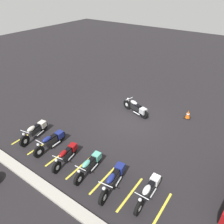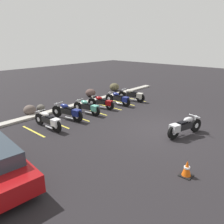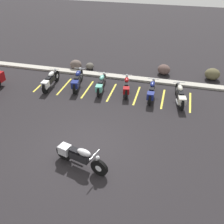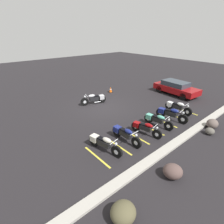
{
  "view_description": "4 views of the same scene",
  "coord_description": "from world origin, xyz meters",
  "px_view_note": "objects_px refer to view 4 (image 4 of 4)",
  "views": [
    {
      "loc": [
        -5.95,
        10.29,
        7.94
      ],
      "look_at": [
        0.53,
        1.21,
        1.07
      ],
      "focal_mm": 35.0,
      "sensor_mm": 36.0,
      "label": 1
    },
    {
      "loc": [
        -9.34,
        -4.83,
        4.33
      ],
      "look_at": [
        -0.71,
        2.88,
        0.54
      ],
      "focal_mm": 35.0,
      "sensor_mm": 36.0,
      "label": 2
    },
    {
      "loc": [
        3.06,
        -7.6,
        7.09
      ],
      "look_at": [
        0.67,
        1.68,
        0.83
      ],
      "focal_mm": 42.0,
      "sensor_mm": 36.0,
      "label": 3
    },
    {
      "loc": [
        8.07,
        10.63,
        5.73
      ],
      "look_at": [
        1.01,
        2.4,
        0.69
      ],
      "focal_mm": 28.0,
      "sensor_mm": 36.0,
      "label": 4
    }
  ],
  "objects_px": {
    "parked_bike_1": "(170,114)",
    "parked_bike_5": "(103,143)",
    "parked_bike_0": "(177,107)",
    "parked_bike_2": "(157,120)",
    "landscape_rock_3": "(123,213)",
    "landscape_rock_2": "(210,131)",
    "landscape_rock_0": "(212,124)",
    "parked_bike_3": "(145,128)",
    "car_red": "(176,88)",
    "motorcycle_silver_featured": "(95,99)",
    "parked_bike_4": "(125,134)",
    "traffic_cone": "(111,90)",
    "landscape_rock_1": "(173,171)"
  },
  "relations": [
    {
      "from": "traffic_cone",
      "to": "landscape_rock_3",
      "type": "bearing_deg",
      "value": 51.59
    },
    {
      "from": "landscape_rock_0",
      "to": "landscape_rock_2",
      "type": "relative_size",
      "value": 1.42
    },
    {
      "from": "parked_bike_0",
      "to": "motorcycle_silver_featured",
      "type": "bearing_deg",
      "value": -146.93
    },
    {
      "from": "landscape_rock_0",
      "to": "landscape_rock_2",
      "type": "bearing_deg",
      "value": 15.2
    },
    {
      "from": "parked_bike_3",
      "to": "car_red",
      "type": "bearing_deg",
      "value": 98.82
    },
    {
      "from": "car_red",
      "to": "landscape_rock_3",
      "type": "distance_m",
      "value": 14.09
    },
    {
      "from": "parked_bike_3",
      "to": "landscape_rock_3",
      "type": "xyz_separation_m",
      "value": [
        4.7,
        3.01,
        -0.09
      ]
    },
    {
      "from": "parked_bike_4",
      "to": "landscape_rock_0",
      "type": "distance_m",
      "value": 5.91
    },
    {
      "from": "motorcycle_silver_featured",
      "to": "landscape_rock_1",
      "type": "height_order",
      "value": "motorcycle_silver_featured"
    },
    {
      "from": "landscape_rock_0",
      "to": "landscape_rock_2",
      "type": "height_order",
      "value": "landscape_rock_0"
    },
    {
      "from": "parked_bike_3",
      "to": "landscape_rock_0",
      "type": "relative_size",
      "value": 2.68
    },
    {
      "from": "parked_bike_1",
      "to": "landscape_rock_1",
      "type": "distance_m",
      "value": 5.56
    },
    {
      "from": "landscape_rock_2",
      "to": "landscape_rock_3",
      "type": "relative_size",
      "value": 0.6
    },
    {
      "from": "traffic_cone",
      "to": "landscape_rock_0",
      "type": "bearing_deg",
      "value": 91.55
    },
    {
      "from": "parked_bike_1",
      "to": "landscape_rock_1",
      "type": "height_order",
      "value": "parked_bike_1"
    },
    {
      "from": "parked_bike_2",
      "to": "parked_bike_3",
      "type": "bearing_deg",
      "value": -89.64
    },
    {
      "from": "parked_bike_0",
      "to": "parked_bike_2",
      "type": "relative_size",
      "value": 1.03
    },
    {
      "from": "parked_bike_3",
      "to": "landscape_rock_1",
      "type": "distance_m",
      "value": 3.52
    },
    {
      "from": "parked_bike_2",
      "to": "traffic_cone",
      "type": "distance_m",
      "value": 7.65
    },
    {
      "from": "car_red",
      "to": "landscape_rock_0",
      "type": "bearing_deg",
      "value": -34.51
    },
    {
      "from": "motorcycle_silver_featured",
      "to": "parked_bike_0",
      "type": "bearing_deg",
      "value": 140.05
    },
    {
      "from": "parked_bike_4",
      "to": "landscape_rock_2",
      "type": "bearing_deg",
      "value": 55.86
    },
    {
      "from": "parked_bike_1",
      "to": "parked_bike_3",
      "type": "height_order",
      "value": "parked_bike_1"
    },
    {
      "from": "parked_bike_1",
      "to": "parked_bike_5",
      "type": "xyz_separation_m",
      "value": [
        5.72,
        -0.29,
        -0.02
      ]
    },
    {
      "from": "parked_bike_4",
      "to": "landscape_rock_3",
      "type": "xyz_separation_m",
      "value": [
        3.28,
        3.28,
        -0.11
      ]
    },
    {
      "from": "parked_bike_2",
      "to": "landscape_rock_2",
      "type": "relative_size",
      "value": 3.97
    },
    {
      "from": "parked_bike_4",
      "to": "landscape_rock_2",
      "type": "height_order",
      "value": "parked_bike_4"
    },
    {
      "from": "parked_bike_1",
      "to": "landscape_rock_0",
      "type": "height_order",
      "value": "parked_bike_1"
    },
    {
      "from": "landscape_rock_2",
      "to": "parked_bike_0",
      "type": "bearing_deg",
      "value": -113.92
    },
    {
      "from": "parked_bike_1",
      "to": "car_red",
      "type": "bearing_deg",
      "value": 108.78
    },
    {
      "from": "parked_bike_1",
      "to": "parked_bike_2",
      "type": "distance_m",
      "value": 1.42
    },
    {
      "from": "parked_bike_4",
      "to": "parked_bike_5",
      "type": "bearing_deg",
      "value": -94.77
    },
    {
      "from": "landscape_rock_3",
      "to": "traffic_cone",
      "type": "bearing_deg",
      "value": -128.41
    },
    {
      "from": "landscape_rock_2",
      "to": "parked_bike_1",
      "type": "bearing_deg",
      "value": -86.36
    },
    {
      "from": "motorcycle_silver_featured",
      "to": "parked_bike_1",
      "type": "bearing_deg",
      "value": 126.6
    },
    {
      "from": "parked_bike_2",
      "to": "parked_bike_0",
      "type": "bearing_deg",
      "value": 90.71
    },
    {
      "from": "motorcycle_silver_featured",
      "to": "parked_bike_0",
      "type": "distance_m",
      "value": 6.68
    },
    {
      "from": "parked_bike_1",
      "to": "parked_bike_4",
      "type": "height_order",
      "value": "parked_bike_1"
    },
    {
      "from": "parked_bike_5",
      "to": "landscape_rock_1",
      "type": "relative_size",
      "value": 2.65
    },
    {
      "from": "motorcycle_silver_featured",
      "to": "parked_bike_3",
      "type": "xyz_separation_m",
      "value": [
        0.56,
        5.95,
        -0.04
      ]
    },
    {
      "from": "parked_bike_0",
      "to": "landscape_rock_0",
      "type": "relative_size",
      "value": 2.87
    },
    {
      "from": "motorcycle_silver_featured",
      "to": "landscape_rock_0",
      "type": "xyz_separation_m",
      "value": [
        -3.31,
        8.32,
        -0.16
      ]
    },
    {
      "from": "parked_bike_3",
      "to": "traffic_cone",
      "type": "relative_size",
      "value": 3.5
    },
    {
      "from": "motorcycle_silver_featured",
      "to": "parked_bike_2",
      "type": "height_order",
      "value": "motorcycle_silver_featured"
    },
    {
      "from": "motorcycle_silver_featured",
      "to": "parked_bike_0",
      "type": "height_order",
      "value": "motorcycle_silver_featured"
    },
    {
      "from": "motorcycle_silver_featured",
      "to": "landscape_rock_1",
      "type": "xyz_separation_m",
      "value": [
        2.35,
        8.98,
        -0.16
      ]
    },
    {
      "from": "parked_bike_3",
      "to": "parked_bike_4",
      "type": "bearing_deg",
      "value": -111.06
    },
    {
      "from": "landscape_rock_3",
      "to": "landscape_rock_2",
      "type": "bearing_deg",
      "value": -176.96
    },
    {
      "from": "parked_bike_3",
      "to": "parked_bike_5",
      "type": "bearing_deg",
      "value": -107.54
    },
    {
      "from": "motorcycle_silver_featured",
      "to": "parked_bike_4",
      "type": "xyz_separation_m",
      "value": [
        1.98,
        5.69,
        -0.01
      ]
    }
  ]
}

